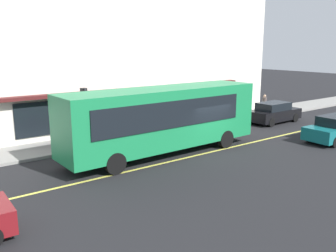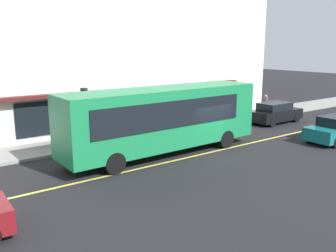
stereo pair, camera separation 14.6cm
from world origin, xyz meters
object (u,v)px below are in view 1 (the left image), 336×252
(bus, at_px, (164,117))
(traffic_light, at_px, (85,103))
(car_teal, at_px, (336,129))
(pedestrian_mid_block, at_px, (264,103))
(car_black, at_px, (274,113))

(bus, bearing_deg, traffic_light, 126.82)
(car_teal, bearing_deg, pedestrian_mid_block, 69.89)
(bus, relative_size, car_black, 2.59)
(car_black, bearing_deg, car_teal, -104.36)
(car_black, xyz_separation_m, pedestrian_mid_block, (1.34, 1.99, 0.38))
(pedestrian_mid_block, bearing_deg, bus, -164.00)
(traffic_light, bearing_deg, car_teal, -30.93)
(car_teal, relative_size, pedestrian_mid_block, 2.67)
(car_black, distance_m, pedestrian_mid_block, 2.43)
(car_teal, height_order, pedestrian_mid_block, pedestrian_mid_block)
(traffic_light, bearing_deg, car_black, -8.04)
(traffic_light, bearing_deg, bus, -53.18)
(car_teal, bearing_deg, bus, 158.34)
(car_teal, bearing_deg, traffic_light, 149.07)
(traffic_light, xyz_separation_m, car_teal, (12.64, -7.57, -1.79))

